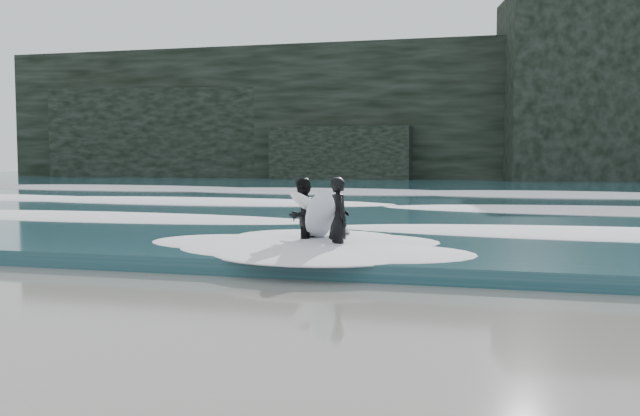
% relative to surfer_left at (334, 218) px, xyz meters
% --- Properties ---
extents(ground, '(120.00, 120.00, 0.00)m').
position_rel_surfer_left_xyz_m(ground, '(-0.25, -5.29, -0.82)').
color(ground, '#8D745A').
rests_on(ground, ground).
extents(sea, '(90.00, 52.00, 0.30)m').
position_rel_surfer_left_xyz_m(sea, '(-0.25, 23.71, -0.67)').
color(sea, '#1F4750').
rests_on(sea, ground).
extents(headland, '(70.00, 9.00, 10.00)m').
position_rel_surfer_left_xyz_m(headland, '(-0.25, 40.71, 4.18)').
color(headland, black).
rests_on(headland, ground).
extents(foam_near, '(60.00, 3.20, 0.20)m').
position_rel_surfer_left_xyz_m(foam_near, '(-0.25, 3.71, -0.42)').
color(foam_near, white).
rests_on(foam_near, sea).
extents(foam_mid, '(60.00, 4.00, 0.24)m').
position_rel_surfer_left_xyz_m(foam_mid, '(-0.25, 10.71, -0.40)').
color(foam_mid, white).
rests_on(foam_mid, sea).
extents(foam_far, '(60.00, 4.80, 0.30)m').
position_rel_surfer_left_xyz_m(foam_far, '(-0.25, 19.71, -0.37)').
color(foam_far, white).
rests_on(foam_far, sea).
extents(surfer_left, '(1.29, 2.00, 1.63)m').
position_rel_surfer_left_xyz_m(surfer_left, '(0.00, 0.00, 0.00)').
color(surfer_left, black).
rests_on(surfer_left, ground).
extents(surfer_right, '(1.46, 2.18, 1.59)m').
position_rel_surfer_left_xyz_m(surfer_right, '(-0.75, 0.61, -0.02)').
color(surfer_right, black).
rests_on(surfer_right, ground).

